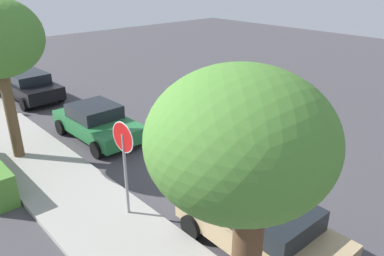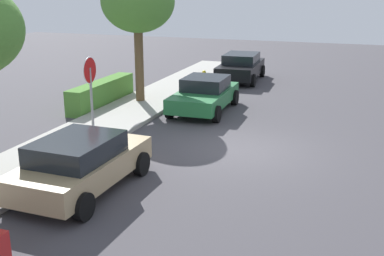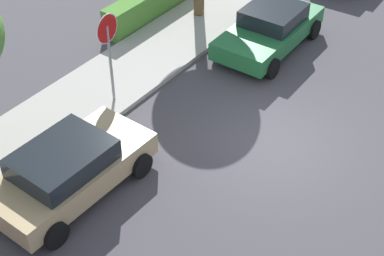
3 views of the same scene
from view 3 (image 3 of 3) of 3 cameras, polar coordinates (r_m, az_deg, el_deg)
ground_plane at (r=15.57m, az=7.67°, el=-1.55°), size 60.00×60.00×0.00m
sidewalk_curb at (r=17.98m, az=-6.94°, el=5.05°), size 32.00×2.56×0.14m
stop_sign at (r=15.92m, az=-8.10°, el=8.12°), size 0.83×0.08×2.82m
parked_car_tan at (r=13.94m, az=-11.84°, el=-3.91°), size 4.13×2.16×1.40m
parked_car_green at (r=19.19m, az=7.56°, el=9.56°), size 4.23×2.14×1.37m
front_yard_hedge at (r=21.08m, az=-3.81°, el=12.10°), size 4.51×0.72×1.02m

